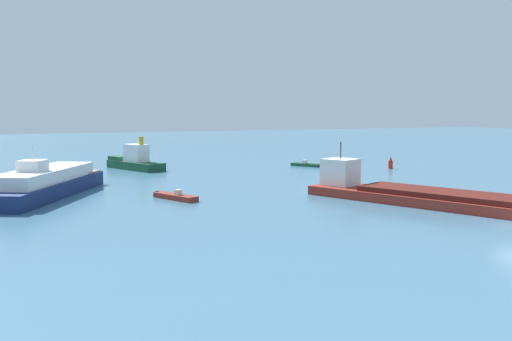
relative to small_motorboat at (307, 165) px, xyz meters
The scene contains 6 objects.
small_motorboat is the anchor object (origin of this frame).
cargo_barge 37.55m from the small_motorboat, 101.18° to the right, with size 15.76×28.06×5.51m.
tugboat 26.85m from the small_motorboat, 164.43° to the left, with size 7.01×11.51×4.98m.
fishing_skiff 36.57m from the small_motorboat, 140.90° to the right, with size 3.35×5.66×1.01m.
white_riverboat 42.88m from the small_motorboat, 158.67° to the right, with size 13.97×19.78×5.36m.
channel_buoy_red 12.99m from the small_motorboat, 41.65° to the right, with size 0.70×0.70×1.90m.
Camera 1 is at (-34.40, -28.43, 8.69)m, focal length 38.20 mm.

